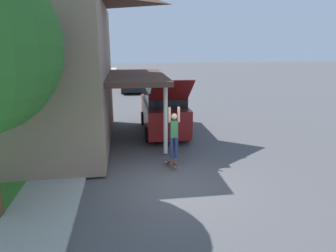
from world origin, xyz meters
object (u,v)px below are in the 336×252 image
Objects in this scene: suv_parked at (163,109)px; skateboard at (171,163)px; skateboarder at (174,132)px; fire_hydrant at (64,157)px; car_down_street at (132,84)px.

skateboard is (-0.29, -4.52, -0.99)m from suv_parked.
skateboarder is 2.55× the size of fire_hydrant.
fire_hydrant is at bearing 174.13° from skateboard.
car_down_street is at bearing 92.93° from skateboard.
car_down_street is 17.58m from fire_hydrant.
suv_parked is 13.28m from car_down_street.
skateboarder reaches higher than skateboard.
skateboarder reaches higher than fire_hydrant.
car_down_street is 5.71× the size of skateboard.
car_down_street reaches higher than skateboard.
suv_parked is 3.10× the size of skateboarder.
suv_parked is 7.89× the size of fire_hydrant.
skateboarder is 1.11m from skateboard.
skateboarder is at bearing -4.67° from fire_hydrant.
suv_parked is 4.45m from skateboarder.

